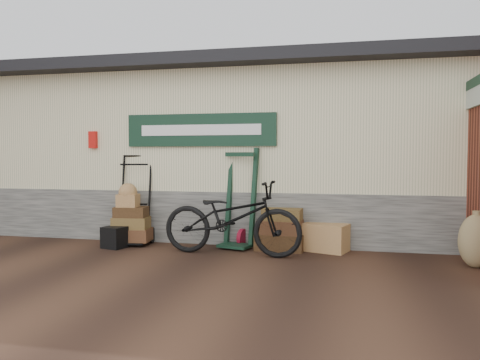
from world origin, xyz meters
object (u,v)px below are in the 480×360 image
Objects in this scene: porter_trolley at (134,198)px; suitcase_stack at (280,229)px; green_barrow at (240,198)px; wicker_hamper at (326,237)px; bicycle at (232,214)px; black_trunk at (114,237)px.

porter_trolley is 2.58m from suitcase_stack.
green_barrow is 2.45× the size of wicker_hamper.
porter_trolley reaches higher than suitcase_stack.
bicycle reaches higher than wicker_hamper.
wicker_hamper is (0.72, 0.06, -0.12)m from suitcase_stack.
black_trunk is at bearing -170.66° from suitcase_stack.
bicycle is at bearing -23.28° from porter_trolley.
suitcase_stack reaches higher than wicker_hamper.
porter_trolley reaches higher than wicker_hamper.
porter_trolley is at bearing 72.64° from black_trunk.
suitcase_stack is 2.19× the size of black_trunk.
green_barrow is 0.83m from suitcase_stack.
porter_trolley is 1.86m from green_barrow.
porter_trolley is at bearing 179.54° from suitcase_stack.
porter_trolley is 0.72× the size of bicycle.
wicker_hamper reaches higher than black_trunk.
bicycle is at bearing -140.73° from suitcase_stack.
porter_trolley reaches higher than black_trunk.
suitcase_stack is at bearing -47.03° from bicycle.
wicker_hamper is at bearing -62.70° from bicycle.
porter_trolley is 0.78m from black_trunk.
black_trunk is at bearing 90.62° from bicycle.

